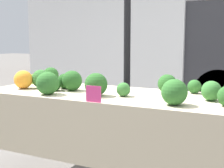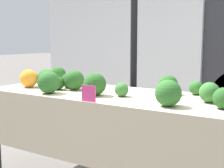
# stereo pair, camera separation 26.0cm
# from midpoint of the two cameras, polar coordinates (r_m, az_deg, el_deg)

# --- Properties ---
(tent_pole) EXTENTS (0.07, 0.07, 2.55)m
(tent_pole) POSITION_cam_midpoint_polar(r_m,az_deg,el_deg) (3.25, 0.48, 7.71)
(tent_pole) COLOR black
(tent_pole) RESTS_ON ground_plane
(parked_truck) EXTENTS (4.70, 2.03, 2.53)m
(parked_truck) POSITION_cam_midpoint_polar(r_m,az_deg,el_deg) (6.64, 4.45, 8.61)
(parked_truck) COLOR white
(parked_truck) RESTS_ON ground_plane
(market_table) EXTENTS (2.24, 0.80, 0.85)m
(market_table) POSITION_cam_midpoint_polar(r_m,az_deg,el_deg) (2.58, -3.54, -4.24)
(market_table) COLOR beige
(market_table) RESTS_ON ground_plane
(orange_cauliflower) EXTENTS (0.17, 0.17, 0.17)m
(orange_cauliflower) POSITION_cam_midpoint_polar(r_m,az_deg,el_deg) (3.00, -18.33, 0.76)
(orange_cauliflower) COLOR orange
(orange_cauliflower) RESTS_ON market_table
(romanesco_head) EXTENTS (0.13, 0.13, 0.10)m
(romanesco_head) POSITION_cam_midpoint_polar(r_m,az_deg,el_deg) (3.33, -16.53, 0.96)
(romanesco_head) COLOR #93B238
(romanesco_head) RESTS_ON market_table
(broccoli_head_0) EXTENTS (0.19, 0.19, 0.19)m
(broccoli_head_0) POSITION_cam_midpoint_polar(r_m,az_deg,el_deg) (2.63, -14.50, 0.13)
(broccoli_head_0) COLOR #2D6628
(broccoli_head_0) RESTS_ON market_table
(broccoli_head_1) EXTENTS (0.19, 0.19, 0.19)m
(broccoli_head_1) POSITION_cam_midpoint_polar(r_m,az_deg,el_deg) (2.50, -5.93, -0.10)
(broccoli_head_1) COLOR #285B23
(broccoli_head_1) RESTS_ON market_table
(broccoli_head_2) EXTENTS (0.12, 0.12, 0.12)m
(broccoli_head_2) POSITION_cam_midpoint_polar(r_m,az_deg,el_deg) (2.66, 12.16, -0.48)
(broccoli_head_2) COLOR #2D6628
(broccoli_head_2) RESTS_ON market_table
(broccoli_head_3) EXTENTS (0.14, 0.14, 0.14)m
(broccoli_head_3) POSITION_cam_midpoint_polar(r_m,az_deg,el_deg) (2.92, -11.18, 0.52)
(broccoli_head_3) COLOR #23511E
(broccoli_head_3) RESTS_ON market_table
(broccoli_head_4) EXTENTS (0.15, 0.15, 0.15)m
(broccoli_head_4) POSITION_cam_midpoint_polar(r_m,az_deg,el_deg) (2.37, 14.76, -1.25)
(broccoli_head_4) COLOR #387533
(broccoli_head_4) RESTS_ON market_table
(broccoli_head_5) EXTENTS (0.12, 0.12, 0.12)m
(broccoli_head_5) POSITION_cam_midpoint_polar(r_m,az_deg,el_deg) (2.81, -13.05, -0.01)
(broccoli_head_5) COLOR #285B23
(broccoli_head_5) RESTS_ON market_table
(broccoli_head_6) EXTENTS (0.18, 0.18, 0.18)m
(broccoli_head_6) POSITION_cam_midpoint_polar(r_m,az_deg,el_deg) (2.15, 7.98, -1.51)
(broccoli_head_6) COLOR #2D6628
(broccoli_head_6) RESTS_ON market_table
(broccoli_head_7) EXTENTS (0.18, 0.18, 0.18)m
(broccoli_head_7) POSITION_cam_midpoint_polar(r_m,az_deg,el_deg) (2.78, -10.00, 0.60)
(broccoli_head_7) COLOR #285B23
(broccoli_head_7) RESTS_ON market_table
(broccoli_head_9) EXTENTS (0.17, 0.17, 0.17)m
(broccoli_head_9) POSITION_cam_midpoint_polar(r_m,az_deg,el_deg) (3.01, -15.30, 0.92)
(broccoli_head_9) COLOR #336B2D
(broccoli_head_9) RESTS_ON market_table
(broccoli_head_10) EXTENTS (0.11, 0.11, 0.11)m
(broccoli_head_10) POSITION_cam_midpoint_polar(r_m,az_deg,el_deg) (2.47, -0.91, -1.02)
(broccoli_head_10) COLOR #387533
(broccoli_head_10) RESTS_ON market_table
(broccoli_head_12) EXTENTS (0.16, 0.16, 0.16)m
(broccoli_head_12) POSITION_cam_midpoint_polar(r_m,az_deg,el_deg) (2.63, 7.31, 0.01)
(broccoli_head_12) COLOR #285B23
(broccoli_head_12) RESTS_ON market_table
(broccoli_head_13) EXTENTS (0.16, 0.16, 0.16)m
(broccoli_head_13) POSITION_cam_midpoint_polar(r_m,az_deg,el_deg) (3.31, -13.36, 1.56)
(broccoli_head_13) COLOR #285B23
(broccoli_head_13) RESTS_ON market_table
(price_sign) EXTENTS (0.12, 0.01, 0.12)m
(price_sign) POSITION_cam_midpoint_polar(r_m,az_deg,el_deg) (2.25, -6.72, -1.86)
(price_sign) COLOR #E53D84
(price_sign) RESTS_ON market_table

